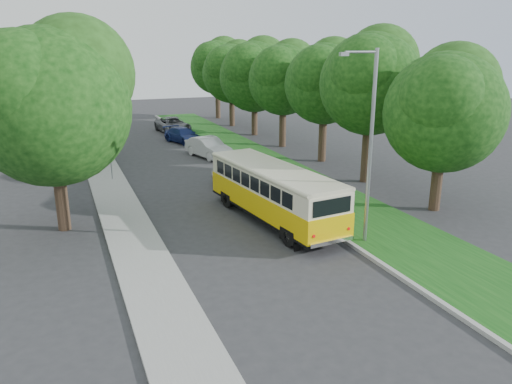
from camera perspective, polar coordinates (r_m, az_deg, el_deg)
name	(u,v)px	position (r m, az deg, el deg)	size (l,w,h in m)	color
ground	(249,237)	(22.03, -0.79, -5.13)	(120.00, 120.00, 0.00)	#2D2D30
curb	(277,196)	(27.68, 2.44, -0.42)	(0.20, 70.00, 0.15)	gray
grass_verge	(315,191)	(28.69, 6.73, 0.07)	(4.50, 70.00, 0.13)	#124512
sidewalk	(122,214)	(25.55, -15.02, -2.48)	(2.20, 70.00, 0.12)	gray
treeline	(202,75)	(38.63, -6.22, 13.13)	(24.27, 41.91, 9.46)	#332319
lamppost_near	(369,142)	(20.58, 12.79, 5.59)	(1.71, 0.16, 8.00)	gray
lamppost_far	(97,107)	(35.45, -17.66, 9.23)	(1.71, 0.16, 7.50)	gray
warning_sign	(110,154)	(31.87, -16.32, 4.22)	(0.56, 0.10, 2.50)	gray
vintage_bus	(274,194)	(23.48, 2.03, -0.25)	(2.35, 9.14, 2.71)	#EABC07
car_silver	(241,177)	(28.88, -1.78, 1.67)	(1.75, 4.34, 1.48)	#B8B8BD
car_white	(209,147)	(37.55, -5.45, 5.09)	(1.59, 4.57, 1.51)	silver
car_blue	(184,135)	(43.54, -8.27, 6.42)	(1.80, 4.44, 1.29)	navy
car_grey	(173,125)	(48.90, -9.47, 7.56)	(2.43, 5.26, 1.46)	#56585D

